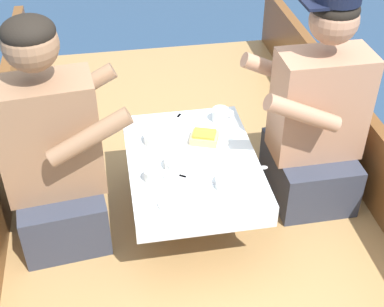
% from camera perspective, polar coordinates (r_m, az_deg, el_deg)
% --- Properties ---
extents(ground_plane, '(60.00, 60.00, 0.00)m').
position_cam_1_polar(ground_plane, '(2.74, 0.20, -11.99)').
color(ground_plane, navy).
extents(boat_deck, '(1.81, 3.67, 0.31)m').
position_cam_1_polar(boat_deck, '(2.63, 0.21, -9.78)').
color(boat_deck, '#A87F4C').
rests_on(boat_deck, ground_plane).
extents(gunwale_starboard, '(0.06, 3.67, 0.39)m').
position_cam_1_polar(gunwale_starboard, '(2.65, 19.21, -1.72)').
color(gunwale_starboard, brown).
rests_on(gunwale_starboard, boat_deck).
extents(cockpit_table, '(0.56, 0.75, 0.34)m').
position_cam_1_polar(cockpit_table, '(2.35, -0.00, -1.13)').
color(cockpit_table, '#B2B2B7').
rests_on(cockpit_table, boat_deck).
extents(person_port, '(0.55, 0.49, 1.03)m').
position_cam_1_polar(person_port, '(2.29, -14.53, -0.24)').
color(person_port, '#333847').
rests_on(person_port, boat_deck).
extents(person_starboard, '(0.52, 0.44, 1.04)m').
position_cam_1_polar(person_starboard, '(2.48, 13.05, 3.32)').
color(person_starboard, '#333847').
rests_on(person_starboard, boat_deck).
extents(plate_sandwich, '(0.22, 0.22, 0.01)m').
position_cam_1_polar(plate_sandwich, '(2.41, 1.32, 1.21)').
color(plate_sandwich, silver).
rests_on(plate_sandwich, cockpit_table).
extents(plate_bread, '(0.15, 0.15, 0.01)m').
position_cam_1_polar(plate_bread, '(2.10, -1.62, -5.13)').
color(plate_bread, silver).
rests_on(plate_bread, cockpit_table).
extents(sandwich, '(0.14, 0.13, 0.05)m').
position_cam_1_polar(sandwich, '(2.39, 1.33, 1.74)').
color(sandwich, tan).
rests_on(sandwich, plate_sandwich).
extents(bowl_port_near, '(0.14, 0.14, 0.04)m').
position_cam_1_polar(bowl_port_near, '(2.17, 4.34, -3.03)').
color(bowl_port_near, silver).
rests_on(bowl_port_near, cockpit_table).
extents(bowl_starboard_near, '(0.15, 0.15, 0.04)m').
position_cam_1_polar(bowl_starboard_near, '(2.42, -3.42, 1.76)').
color(bowl_starboard_near, silver).
rests_on(bowl_starboard_near, cockpit_table).
extents(bowl_center_far, '(0.12, 0.12, 0.04)m').
position_cam_1_polar(bowl_center_far, '(2.26, -1.46, -0.98)').
color(bowl_center_far, silver).
rests_on(bowl_center_far, cockpit_table).
extents(coffee_cup_port, '(0.10, 0.08, 0.07)m').
position_cam_1_polar(coffee_cup_port, '(2.55, 3.07, 4.17)').
color(coffee_cup_port, silver).
rests_on(coffee_cup_port, cockpit_table).
extents(coffee_cup_starboard, '(0.10, 0.07, 0.05)m').
position_cam_1_polar(coffee_cup_starboard, '(2.20, -4.13, -2.27)').
color(coffee_cup_starboard, silver).
rests_on(coffee_cup_starboard, cockpit_table).
extents(utensil_fork_port, '(0.11, 0.15, 0.00)m').
position_cam_1_polar(utensil_fork_port, '(2.56, -1.89, 3.48)').
color(utensil_fork_port, silver).
rests_on(utensil_fork_port, cockpit_table).
extents(utensil_fork_starboard, '(0.16, 0.10, 0.00)m').
position_cam_1_polar(utensil_fork_starboard, '(2.21, 0.19, -2.76)').
color(utensil_fork_starboard, silver).
rests_on(utensil_fork_starboard, cockpit_table).
extents(utensil_spoon_starboard, '(0.17, 0.04, 0.01)m').
position_cam_1_polar(utensil_spoon_starboard, '(2.27, 6.69, -1.71)').
color(utensil_spoon_starboard, silver).
rests_on(utensil_spoon_starboard, cockpit_table).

